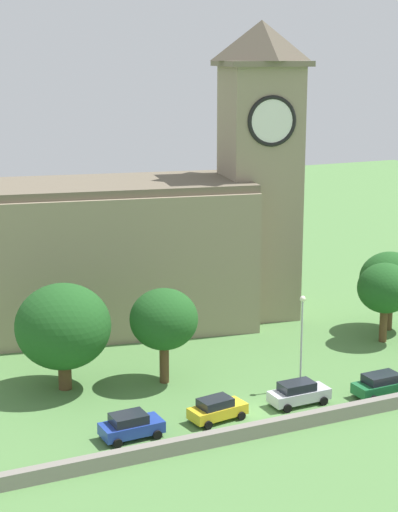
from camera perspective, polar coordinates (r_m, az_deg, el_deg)
ground_plane at (r=74.01m, az=-1.90°, el=-6.13°), size 200.00×200.00×0.00m
church at (r=78.76m, az=-4.18°, el=1.37°), size 33.72×16.51×27.63m
quay_barrier at (r=58.41m, az=5.35°, el=-11.18°), size 43.75×0.70×0.97m
car_blue at (r=57.40m, az=-4.57°, el=-11.21°), size 4.19×2.38×1.71m
car_yellow at (r=59.78m, az=1.21°, el=-10.17°), size 4.26×2.47×1.64m
car_silver at (r=62.65m, az=6.66°, el=-9.07°), size 4.51×2.07×1.74m
car_green at (r=65.18m, az=12.16°, el=-8.38°), size 4.70×2.19×1.74m
streetlamp_west_mid at (r=64.02m, az=6.87°, el=-4.78°), size 0.44×0.44×7.33m
tree_churchyard at (r=75.83m, az=12.32°, el=-2.13°), size 4.85×4.85×7.06m
tree_riverside_east at (r=64.45m, az=-9.05°, el=-4.67°), size 7.15×7.15×8.16m
tree_by_tower at (r=79.26m, az=12.63°, el=-1.54°), size 5.56×5.56×7.27m
tree_riverside_west at (r=64.91m, az=-2.36°, el=-4.26°), size 5.22×5.22×7.44m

